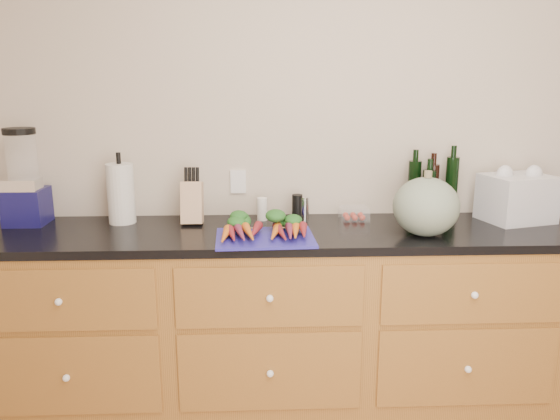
{
  "coord_description": "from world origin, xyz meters",
  "views": [
    {
      "loc": [
        -0.5,
        -1.22,
        1.64
      ],
      "look_at": [
        -0.4,
        1.2,
        1.06
      ],
      "focal_mm": 35.0,
      "sensor_mm": 36.0,
      "label": 1
    }
  ],
  "objects_px": {
    "blender_appliance": "(24,183)",
    "carrots": "(265,228)",
    "tomato_box": "(354,213)",
    "paper_towel": "(121,194)",
    "knife_block": "(192,203)",
    "squash": "(426,207)",
    "cutting_board": "(265,238)"
  },
  "relations": [
    {
      "from": "knife_block",
      "to": "tomato_box",
      "type": "xyz_separation_m",
      "value": [
        0.82,
        0.03,
        -0.07
      ]
    },
    {
      "from": "carrots",
      "to": "squash",
      "type": "xyz_separation_m",
      "value": [
        0.74,
        -0.01,
        0.1
      ]
    },
    {
      "from": "cutting_board",
      "to": "paper_towel",
      "type": "xyz_separation_m",
      "value": [
        -0.71,
        0.32,
        0.14
      ]
    },
    {
      "from": "paper_towel",
      "to": "tomato_box",
      "type": "xyz_separation_m",
      "value": [
        1.17,
        0.01,
        -0.12
      ]
    },
    {
      "from": "squash",
      "to": "knife_block",
      "type": "xyz_separation_m",
      "value": [
        -1.1,
        0.27,
        -0.03
      ]
    },
    {
      "from": "blender_appliance",
      "to": "paper_towel",
      "type": "height_order",
      "value": "blender_appliance"
    },
    {
      "from": "tomato_box",
      "to": "knife_block",
      "type": "bearing_deg",
      "value": -177.9
    },
    {
      "from": "blender_appliance",
      "to": "tomato_box",
      "type": "xyz_separation_m",
      "value": [
        1.64,
        0.01,
        -0.17
      ]
    },
    {
      "from": "carrots",
      "to": "paper_towel",
      "type": "distance_m",
      "value": 0.77
    },
    {
      "from": "squash",
      "to": "knife_block",
      "type": "bearing_deg",
      "value": 166.29
    },
    {
      "from": "carrots",
      "to": "blender_appliance",
      "type": "distance_m",
      "value": 1.22
    },
    {
      "from": "cutting_board",
      "to": "paper_towel",
      "type": "distance_m",
      "value": 0.79
    },
    {
      "from": "carrots",
      "to": "knife_block",
      "type": "relative_size",
      "value": 2.04
    },
    {
      "from": "blender_appliance",
      "to": "squash",
      "type": "bearing_deg",
      "value": -8.46
    },
    {
      "from": "blender_appliance",
      "to": "knife_block",
      "type": "height_order",
      "value": "blender_appliance"
    },
    {
      "from": "carrots",
      "to": "tomato_box",
      "type": "xyz_separation_m",
      "value": [
        0.46,
        0.28,
        -0.0
      ]
    },
    {
      "from": "squash",
      "to": "knife_block",
      "type": "relative_size",
      "value": 1.45
    },
    {
      "from": "paper_towel",
      "to": "knife_block",
      "type": "relative_size",
      "value": 1.44
    },
    {
      "from": "squash",
      "to": "paper_towel",
      "type": "height_order",
      "value": "paper_towel"
    },
    {
      "from": "squash",
      "to": "carrots",
      "type": "bearing_deg",
      "value": 178.84
    },
    {
      "from": "blender_appliance",
      "to": "cutting_board",
      "type": "bearing_deg",
      "value": -15.11
    },
    {
      "from": "carrots",
      "to": "blender_appliance",
      "type": "relative_size",
      "value": 0.89
    },
    {
      "from": "carrots",
      "to": "knife_block",
      "type": "bearing_deg",
      "value": 144.81
    },
    {
      "from": "knife_block",
      "to": "tomato_box",
      "type": "relative_size",
      "value": 1.44
    },
    {
      "from": "blender_appliance",
      "to": "carrots",
      "type": "bearing_deg",
      "value": -12.92
    },
    {
      "from": "knife_block",
      "to": "tomato_box",
      "type": "bearing_deg",
      "value": 2.1
    },
    {
      "from": "paper_towel",
      "to": "cutting_board",
      "type": "bearing_deg",
      "value": -24.24
    },
    {
      "from": "paper_towel",
      "to": "knife_block",
      "type": "xyz_separation_m",
      "value": [
        0.35,
        -0.02,
        -0.05
      ]
    },
    {
      "from": "tomato_box",
      "to": "cutting_board",
      "type": "bearing_deg",
      "value": -144.39
    },
    {
      "from": "blender_appliance",
      "to": "knife_block",
      "type": "relative_size",
      "value": 2.28
    },
    {
      "from": "cutting_board",
      "to": "carrots",
      "type": "bearing_deg",
      "value": 90.0
    },
    {
      "from": "knife_block",
      "to": "cutting_board",
      "type": "bearing_deg",
      "value": -40.0
    }
  ]
}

